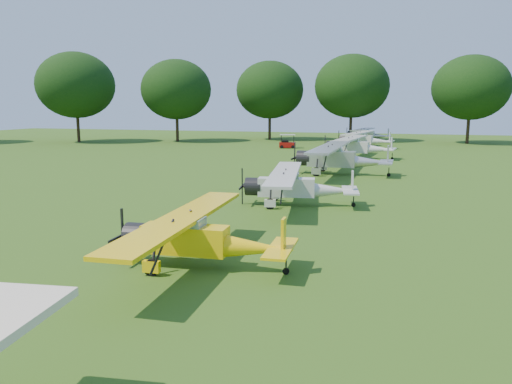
{
  "coord_description": "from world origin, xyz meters",
  "views": [
    {
      "loc": [
        6.25,
        -19.98,
        5.21
      ],
      "look_at": [
        -0.17,
        1.17,
        1.4
      ],
      "focal_mm": 35.0,
      "sensor_mm": 36.0,
      "label": 1
    }
  ],
  "objects_px": {
    "aircraft_2": "(198,236)",
    "aircraft_5": "(357,145)",
    "aircraft_4": "(339,157)",
    "aircraft_6": "(363,138)",
    "golf_cart": "(287,144)",
    "aircraft_3": "(295,184)",
    "aircraft_7": "(367,134)"
  },
  "relations": [
    {
      "from": "aircraft_5",
      "to": "golf_cart",
      "type": "bearing_deg",
      "value": 138.88
    },
    {
      "from": "golf_cart",
      "to": "aircraft_7",
      "type": "bearing_deg",
      "value": 47.43
    },
    {
      "from": "aircraft_6",
      "to": "aircraft_5",
      "type": "bearing_deg",
      "value": -79.18
    },
    {
      "from": "aircraft_4",
      "to": "aircraft_5",
      "type": "relative_size",
      "value": 1.05
    },
    {
      "from": "aircraft_4",
      "to": "golf_cart",
      "type": "bearing_deg",
      "value": 112.72
    },
    {
      "from": "aircraft_2",
      "to": "aircraft_5",
      "type": "bearing_deg",
      "value": 84.4
    },
    {
      "from": "aircraft_4",
      "to": "golf_cart",
      "type": "distance_m",
      "value": 24.83
    },
    {
      "from": "aircraft_2",
      "to": "aircraft_5",
      "type": "relative_size",
      "value": 0.82
    },
    {
      "from": "aircraft_2",
      "to": "aircraft_4",
      "type": "distance_m",
      "value": 23.98
    },
    {
      "from": "aircraft_3",
      "to": "aircraft_4",
      "type": "distance_m",
      "value": 12.89
    },
    {
      "from": "aircraft_3",
      "to": "golf_cart",
      "type": "distance_m",
      "value": 36.89
    },
    {
      "from": "aircraft_4",
      "to": "aircraft_5",
      "type": "height_order",
      "value": "aircraft_4"
    },
    {
      "from": "aircraft_6",
      "to": "golf_cart",
      "type": "height_order",
      "value": "aircraft_6"
    },
    {
      "from": "aircraft_6",
      "to": "aircraft_7",
      "type": "bearing_deg",
      "value": 101.32
    },
    {
      "from": "aircraft_6",
      "to": "aircraft_7",
      "type": "relative_size",
      "value": 1.05
    },
    {
      "from": "aircraft_5",
      "to": "aircraft_6",
      "type": "relative_size",
      "value": 1.04
    },
    {
      "from": "aircraft_6",
      "to": "golf_cart",
      "type": "bearing_deg",
      "value": -156.3
    },
    {
      "from": "aircraft_2",
      "to": "aircraft_6",
      "type": "relative_size",
      "value": 0.85
    },
    {
      "from": "aircraft_2",
      "to": "aircraft_4",
      "type": "bearing_deg",
      "value": 83.41
    },
    {
      "from": "aircraft_5",
      "to": "aircraft_4",
      "type": "bearing_deg",
      "value": -85.13
    },
    {
      "from": "aircraft_5",
      "to": "aircraft_7",
      "type": "distance_m",
      "value": 24.58
    },
    {
      "from": "aircraft_2",
      "to": "aircraft_4",
      "type": "height_order",
      "value": "aircraft_4"
    },
    {
      "from": "aircraft_2",
      "to": "aircraft_4",
      "type": "xyz_separation_m",
      "value": [
        1.35,
        23.94,
        0.32
      ]
    },
    {
      "from": "aircraft_5",
      "to": "aircraft_7",
      "type": "relative_size",
      "value": 1.09
    },
    {
      "from": "aircraft_4",
      "to": "aircraft_6",
      "type": "relative_size",
      "value": 1.1
    },
    {
      "from": "aircraft_3",
      "to": "golf_cart",
      "type": "height_order",
      "value": "aircraft_3"
    },
    {
      "from": "aircraft_4",
      "to": "aircraft_7",
      "type": "relative_size",
      "value": 1.15
    },
    {
      "from": "aircraft_4",
      "to": "aircraft_3",
      "type": "bearing_deg",
      "value": -92.44
    },
    {
      "from": "aircraft_2",
      "to": "golf_cart",
      "type": "bearing_deg",
      "value": 96.53
    },
    {
      "from": "aircraft_2",
      "to": "aircraft_7",
      "type": "distance_m",
      "value": 61.34
    },
    {
      "from": "aircraft_3",
      "to": "aircraft_6",
      "type": "distance_m",
      "value": 38.22
    },
    {
      "from": "aircraft_2",
      "to": "golf_cart",
      "type": "height_order",
      "value": "aircraft_2"
    }
  ]
}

